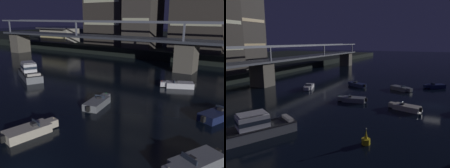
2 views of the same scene
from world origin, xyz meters
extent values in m
cube|color=#605B51|center=(-49.58, 37.10, 2.77)|extent=(3.60, 4.40, 5.55)
cube|color=#605B51|center=(0.00, 37.10, 2.77)|extent=(3.60, 4.40, 5.55)
cube|color=#3D424C|center=(0.00, 37.10, 5.78)|extent=(105.17, 6.40, 0.45)
cube|color=slate|center=(0.00, 34.20, 9.20)|extent=(105.17, 0.36, 0.36)
cube|color=slate|center=(0.00, 40.00, 9.20)|extent=(105.17, 0.36, 0.36)
cube|color=slate|center=(-49.58, 34.20, 7.60)|extent=(0.30, 0.30, 3.20)
cube|color=slate|center=(-24.79, 34.20, 7.60)|extent=(0.30, 0.30, 3.20)
cube|color=slate|center=(0.00, 34.20, 7.60)|extent=(0.30, 0.30, 3.20)
cube|color=beige|center=(-28.88, 49.70, 8.41)|extent=(12.24, 0.10, 0.90)
cube|color=beige|center=(-28.88, 49.70, 14.61)|extent=(12.24, 0.10, 0.90)
cube|color=beige|center=(-15.87, 46.23, 9.47)|extent=(7.39, 0.10, 0.90)
cube|color=beige|center=(-1.60, 47.25, 8.68)|extent=(11.22, 0.10, 0.90)
cube|color=#B2AD9E|center=(-45.10, 49.10, 4.40)|extent=(12.00, 6.00, 4.40)
cube|color=#EAD88C|center=(-45.10, 46.05, 3.96)|extent=(11.20, 0.10, 2.64)
cube|color=#4C4C51|center=(-45.10, 45.50, 6.75)|extent=(12.40, 1.60, 0.30)
cube|color=gray|center=(-20.74, 17.21, 0.60)|extent=(8.29, 6.03, 1.20)
cube|color=gray|center=(-24.77, 19.33, 0.68)|extent=(1.64, 1.78, 1.04)
cube|color=black|center=(-20.74, 17.21, 1.15)|extent=(8.40, 6.14, 0.10)
cube|color=white|center=(-21.27, 17.49, 1.90)|extent=(3.81, 3.35, 1.40)
cube|color=#283342|center=(-21.27, 17.49, 1.95)|extent=(3.86, 3.41, 0.44)
cube|color=silver|center=(-21.27, 17.49, 2.75)|extent=(3.43, 3.02, 0.08)
cube|color=#B7B2A8|center=(-17.74, 15.62, 1.38)|extent=(1.50, 2.12, 0.36)
cube|color=beige|center=(-4.23, 3.63, 0.40)|extent=(2.63, 4.21, 0.80)
cube|color=beige|center=(-3.69, 5.97, 0.45)|extent=(1.17, 1.10, 0.70)
cube|color=#283342|center=(-4.04, 4.46, 0.98)|extent=(1.34, 0.40, 0.36)
cube|color=#262628|center=(-4.10, 4.21, 0.92)|extent=(0.64, 0.52, 0.24)
cube|color=black|center=(-4.71, 1.53, 0.50)|extent=(0.43, 0.43, 0.60)
sphere|color=beige|center=(-3.63, 6.22, 0.88)|extent=(0.12, 0.12, 0.12)
cube|color=silver|center=(2.45, 25.76, 0.40)|extent=(4.30, 3.20, 0.80)
cube|color=silver|center=(0.25, 24.80, 0.45)|extent=(1.22, 1.27, 0.70)
cube|color=#283342|center=(1.67, 25.42, 0.98)|extent=(0.63, 1.28, 0.36)
cube|color=#262628|center=(1.90, 25.52, 0.92)|extent=(0.59, 0.67, 0.24)
cube|color=black|center=(4.43, 26.61, 0.50)|extent=(0.47, 0.47, 0.60)
sphere|color=red|center=(0.02, 24.70, 0.88)|extent=(0.12, 0.12, 0.12)
cube|color=#19234C|center=(9.15, 16.51, 0.40)|extent=(3.23, 4.30, 0.80)
cube|color=#283342|center=(9.49, 17.29, 0.98)|extent=(1.28, 0.64, 0.36)
cube|color=#262628|center=(9.39, 17.06, 0.92)|extent=(0.67, 0.59, 0.24)
cube|color=black|center=(8.27, 14.54, 0.50)|extent=(0.47, 0.47, 0.60)
cube|color=gray|center=(-3.27, 12.68, 0.40)|extent=(2.44, 4.16, 0.80)
cube|color=gray|center=(-3.68, 15.05, 0.45)|extent=(1.13, 1.06, 0.70)
cube|color=#283342|center=(-3.41, 13.52, 0.98)|extent=(1.35, 0.33, 0.36)
cube|color=#262628|center=(-3.37, 13.27, 0.92)|extent=(0.62, 0.49, 0.24)
cube|color=black|center=(-2.90, 10.56, 0.50)|extent=(0.42, 0.42, 0.60)
sphere|color=#33D84C|center=(-3.72, 15.30, 0.88)|extent=(0.12, 0.12, 0.12)
cube|color=gray|center=(9.56, 6.95, 0.40)|extent=(3.41, 4.30, 0.80)
cube|color=#283342|center=(9.16, 6.20, 0.98)|extent=(1.24, 0.71, 0.36)
cube|color=#262628|center=(9.28, 6.42, 0.92)|extent=(0.68, 0.61, 0.24)
cube|color=black|center=(10.56, 8.86, 0.50)|extent=(0.49, 0.49, 0.60)
sphere|color=beige|center=(8.32, 4.60, 0.88)|extent=(0.12, 0.12, 0.12)
camera|label=1|loc=(12.36, -8.35, 10.14)|focal=38.10mm
camera|label=2|loc=(-37.04, -0.31, 10.39)|focal=34.16mm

